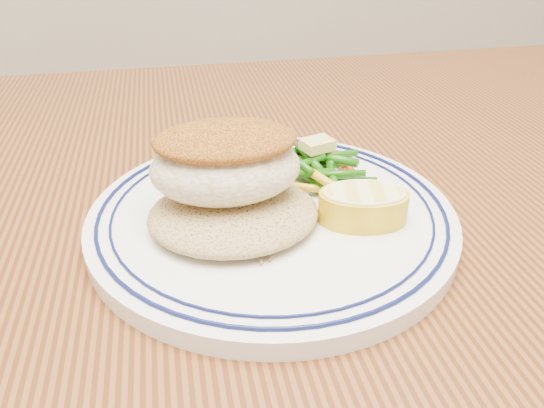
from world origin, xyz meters
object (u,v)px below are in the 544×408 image
Objects in this scene: dining_table at (221,304)px; lemon_wedge at (363,204)px; rice_pilaf at (234,210)px; plate at (272,215)px; fish_fillet at (225,161)px; vegetable_pile at (314,166)px.

lemon_wedge is at bearing -26.80° from dining_table.
rice_pilaf is 0.10m from lemon_wedge.
dining_table is 5.14× the size of plate.
fish_fillet is at bearing 163.77° from lemon_wedge.
dining_table is 11.55× the size of rice_pilaf.
rice_pilaf is at bearing -74.15° from dining_table.
vegetable_pile is at bearing 11.27° from dining_table.
plate is 0.06m from fish_fillet.
fish_fillet reaches higher than rice_pilaf.
lemon_wedge is (0.10, -0.02, 0.00)m from rice_pilaf.
rice_pilaf is at bearing -78.14° from fish_fillet.
plate is at bearing 2.22° from fish_fillet.
lemon_wedge reaches higher than dining_table.
plate is 0.04m from rice_pilaf.
rice_pilaf is (0.01, -0.04, 0.12)m from dining_table.
vegetable_pile is at bearing 35.78° from rice_pilaf.
rice_pilaf is at bearing 170.85° from lemon_wedge.
rice_pilaf is 0.10m from vegetable_pile.
plate is 2.25× the size of rice_pilaf.
fish_fillet is at bearing -177.78° from plate.
lemon_wedge reaches higher than rice_pilaf.
vegetable_pile is at bearing 103.97° from lemon_wedge.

